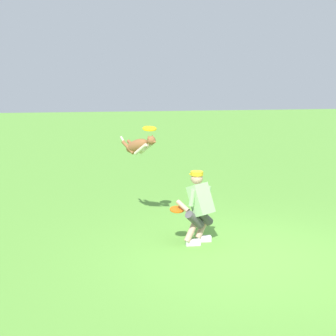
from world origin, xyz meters
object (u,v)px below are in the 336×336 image
Objects in this scene: person at (199,205)px; frisbee_held at (177,209)px; dog at (139,146)px; frisbee_flying at (150,129)px.

person is 5.01× the size of frisbee_held.
person is at bearing -10.78° from dog.
person is at bearing 163.58° from frisbee_held.
frisbee_held is (-0.33, 1.33, -1.28)m from frisbee_flying.
frisbee_flying reaches higher than dog.
person is at bearing 115.84° from frisbee_flying.
dog is 0.44m from frisbee_flying.
person reaches higher than frisbee_held.
dog is at bearing -70.44° from frisbee_held.
dog is at bearing -37.97° from frisbee_flying.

